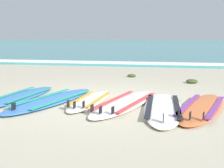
{
  "coord_description": "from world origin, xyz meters",
  "views": [
    {
      "loc": [
        1.24,
        -5.52,
        1.24
      ],
      "look_at": [
        0.02,
        0.62,
        0.25
      ],
      "focal_mm": 50.2,
      "sensor_mm": 36.0,
      "label": 1
    }
  ],
  "objects_px": {
    "surfboard_5": "(202,107)",
    "surfboard_1": "(52,100)",
    "surfboard_2": "(90,101)",
    "surfboard_3": "(125,103)",
    "surfboard_0": "(21,96)",
    "surfboard_4": "(163,108)"
  },
  "relations": [
    {
      "from": "surfboard_1",
      "to": "surfboard_2",
      "type": "xyz_separation_m",
      "value": [
        0.71,
        0.08,
        0.0
      ]
    },
    {
      "from": "surfboard_1",
      "to": "surfboard_0",
      "type": "bearing_deg",
      "value": 162.27
    },
    {
      "from": "surfboard_4",
      "to": "surfboard_5",
      "type": "relative_size",
      "value": 0.99
    },
    {
      "from": "surfboard_1",
      "to": "surfboard_5",
      "type": "bearing_deg",
      "value": -1.67
    },
    {
      "from": "surfboard_5",
      "to": "surfboard_1",
      "type": "bearing_deg",
      "value": 178.33
    },
    {
      "from": "surfboard_0",
      "to": "surfboard_1",
      "type": "distance_m",
      "value": 0.77
    },
    {
      "from": "surfboard_3",
      "to": "surfboard_5",
      "type": "xyz_separation_m",
      "value": [
        1.31,
        -0.11,
        0.0
      ]
    },
    {
      "from": "surfboard_1",
      "to": "surfboard_5",
      "type": "distance_m",
      "value": 2.69
    },
    {
      "from": "surfboard_2",
      "to": "surfboard_5",
      "type": "height_order",
      "value": "same"
    },
    {
      "from": "surfboard_1",
      "to": "surfboard_3",
      "type": "distance_m",
      "value": 1.38
    },
    {
      "from": "surfboard_1",
      "to": "surfboard_2",
      "type": "bearing_deg",
      "value": 6.55
    },
    {
      "from": "surfboard_1",
      "to": "surfboard_5",
      "type": "height_order",
      "value": "same"
    },
    {
      "from": "surfboard_4",
      "to": "surfboard_5",
      "type": "height_order",
      "value": "same"
    },
    {
      "from": "surfboard_2",
      "to": "surfboard_3",
      "type": "xyz_separation_m",
      "value": [
        0.67,
        -0.05,
        -0.0
      ]
    },
    {
      "from": "surfboard_4",
      "to": "surfboard_0",
      "type": "bearing_deg",
      "value": 170.59
    },
    {
      "from": "surfboard_1",
      "to": "surfboard_3",
      "type": "bearing_deg",
      "value": 1.27
    },
    {
      "from": "surfboard_5",
      "to": "surfboard_3",
      "type": "bearing_deg",
      "value": 175.25
    },
    {
      "from": "surfboard_0",
      "to": "surfboard_5",
      "type": "height_order",
      "value": "same"
    },
    {
      "from": "surfboard_0",
      "to": "surfboard_1",
      "type": "height_order",
      "value": "same"
    },
    {
      "from": "surfboard_5",
      "to": "surfboard_2",
      "type": "bearing_deg",
      "value": 175.4
    },
    {
      "from": "surfboard_0",
      "to": "surfboard_5",
      "type": "bearing_deg",
      "value": -5.24
    },
    {
      "from": "surfboard_3",
      "to": "surfboard_5",
      "type": "height_order",
      "value": "same"
    }
  ]
}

